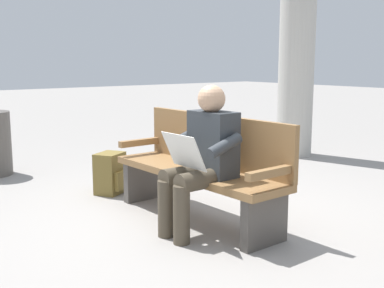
# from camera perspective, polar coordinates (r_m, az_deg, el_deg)

# --- Properties ---
(ground_plane) EXTENTS (40.00, 40.00, 0.00)m
(ground_plane) POSITION_cam_1_polar(r_m,az_deg,el_deg) (4.32, 0.45, -8.74)
(ground_plane) COLOR gray
(bench_near) EXTENTS (1.81, 0.52, 0.90)m
(bench_near) POSITION_cam_1_polar(r_m,az_deg,el_deg) (4.24, 1.20, -2.65)
(bench_near) COLOR olive
(bench_near) RESTS_ON ground
(person_seated) EXTENTS (0.58, 0.58, 1.18)m
(person_seated) POSITION_cam_1_polar(r_m,az_deg,el_deg) (3.85, 1.21, -1.34)
(person_seated) COLOR #33383D
(person_seated) RESTS_ON ground
(backpack) EXTENTS (0.36, 0.37, 0.43)m
(backpack) POSITION_cam_1_polar(r_m,az_deg,el_deg) (5.15, -9.46, -3.41)
(backpack) COLOR brown
(backpack) RESTS_ON ground
(support_pillar) EXTENTS (0.51, 0.51, 3.56)m
(support_pillar) POSITION_cam_1_polar(r_m,az_deg,el_deg) (7.22, 12.19, 12.80)
(support_pillar) COLOR #B2AFA8
(support_pillar) RESTS_ON ground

